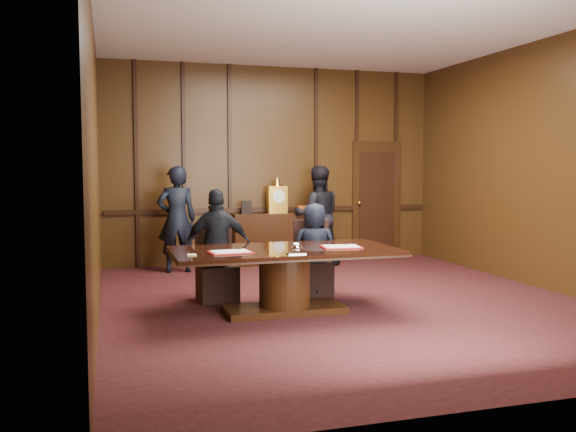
{
  "coord_description": "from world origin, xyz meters",
  "views": [
    {
      "loc": [
        -2.87,
        -7.12,
        1.71
      ],
      "look_at": [
        -0.53,
        0.78,
        1.05
      ],
      "focal_mm": 38.0,
      "sensor_mm": 36.0,
      "label": 1
    }
  ],
  "objects_px": {
    "witness_left": "(177,219)",
    "sideboard": "(277,236)",
    "signatory_right": "(315,249)",
    "witness_right": "(317,216)",
    "conference_table": "(284,270)",
    "signatory_left": "(218,246)"
  },
  "relations": [
    {
      "from": "signatory_right",
      "to": "witness_left",
      "type": "distance_m",
      "value": 2.84
    },
    {
      "from": "witness_left",
      "to": "witness_right",
      "type": "distance_m",
      "value": 2.45
    },
    {
      "from": "signatory_right",
      "to": "witness_left",
      "type": "xyz_separation_m",
      "value": [
        -1.56,
        2.37,
        0.25
      ]
    },
    {
      "from": "witness_right",
      "to": "conference_table",
      "type": "bearing_deg",
      "value": 74.23
    },
    {
      "from": "signatory_left",
      "to": "sideboard",
      "type": "bearing_deg",
      "value": -111.82
    },
    {
      "from": "witness_right",
      "to": "sideboard",
      "type": "bearing_deg",
      "value": -17.61
    },
    {
      "from": "conference_table",
      "to": "signatory_right",
      "type": "relative_size",
      "value": 2.11
    },
    {
      "from": "sideboard",
      "to": "signatory_left",
      "type": "distance_m",
      "value": 3.19
    },
    {
      "from": "witness_left",
      "to": "witness_right",
      "type": "relative_size",
      "value": 1.0
    },
    {
      "from": "sideboard",
      "to": "witness_right",
      "type": "relative_size",
      "value": 0.92
    },
    {
      "from": "conference_table",
      "to": "witness_left",
      "type": "height_order",
      "value": "witness_left"
    },
    {
      "from": "sideboard",
      "to": "conference_table",
      "type": "bearing_deg",
      "value": -104.12
    },
    {
      "from": "conference_table",
      "to": "witness_right",
      "type": "bearing_deg",
      "value": 64.61
    },
    {
      "from": "signatory_right",
      "to": "witness_right",
      "type": "distance_m",
      "value": 2.62
    },
    {
      "from": "sideboard",
      "to": "signatory_right",
      "type": "height_order",
      "value": "sideboard"
    },
    {
      "from": "signatory_left",
      "to": "witness_left",
      "type": "height_order",
      "value": "witness_left"
    },
    {
      "from": "signatory_right",
      "to": "witness_right",
      "type": "height_order",
      "value": "witness_right"
    },
    {
      "from": "witness_left",
      "to": "sideboard",
      "type": "bearing_deg",
      "value": -166.81
    },
    {
      "from": "conference_table",
      "to": "signatory_left",
      "type": "bearing_deg",
      "value": 129.09
    },
    {
      "from": "signatory_left",
      "to": "signatory_right",
      "type": "xyz_separation_m",
      "value": [
        1.3,
        0.0,
        -0.1
      ]
    },
    {
      "from": "sideboard",
      "to": "signatory_right",
      "type": "relative_size",
      "value": 1.29
    },
    {
      "from": "signatory_left",
      "to": "conference_table",
      "type": "bearing_deg",
      "value": 136.41
    }
  ]
}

